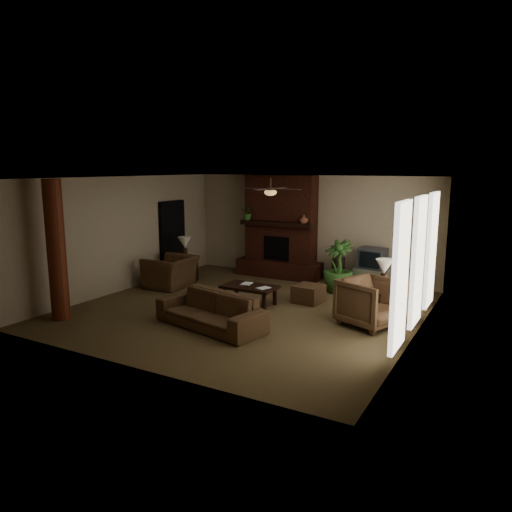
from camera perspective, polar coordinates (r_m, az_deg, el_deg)
The scene contains 23 objects.
room_shell at distance 10.12m, azimuth -1.10°, elevation 1.31°, with size 7.00×7.00×7.00m.
fireplace at distance 13.34m, azimuth 2.89°, elevation 2.49°, with size 2.40×0.70×2.80m.
windows at distance 9.13m, azimuth 18.65°, elevation -0.59°, with size 0.08×3.65×2.35m.
log_column at distance 10.25m, azimuth -22.60°, elevation 0.61°, with size 0.36×0.36×2.80m, color brown.
doorway at distance 13.58m, azimuth -9.87°, elevation 2.04°, with size 0.10×1.00×2.10m, color black.
ceiling_fan at distance 10.07m, azimuth 1.73°, elevation 7.72°, with size 1.35×1.35×0.37m.
sofa at distance 9.21m, azimuth -5.43°, elevation -5.80°, with size 2.26×0.66×0.88m, color #513822.
armchair_left at distance 12.38m, azimuth -10.08°, elevation -1.28°, with size 1.19×0.78×1.04m, color #513822.
armchair_right at distance 9.47m, azimuth 13.45°, elevation -5.13°, with size 1.00×0.94×1.03m, color #513822.
coffee_table at distance 10.68m, azimuth -0.76°, elevation -3.83°, with size 1.20×0.70×0.43m.
ottoman at distance 10.94m, azimuth 6.24°, elevation -4.47°, with size 0.60×0.60×0.40m, color #513822.
tv_stand at distance 12.53m, azimuth 13.49°, elevation -2.54°, with size 0.85×0.50×0.50m, color silver.
tv at distance 12.41m, azimuth 13.63°, elevation -0.26°, with size 0.71×0.60×0.52m.
floor_vase at distance 12.74m, azimuth 9.74°, elevation -1.35°, with size 0.34×0.34×0.77m.
floor_plant at distance 11.89m, azimuth 9.68°, elevation -2.55°, with size 0.72×1.29×0.72m, color #366127.
side_table_left at distance 12.94m, azimuth -8.25°, elevation -1.83°, with size 0.50×0.50×0.55m, color black.
lamp_left at distance 12.85m, azimuth -8.46°, elevation 1.38°, with size 0.43×0.43×0.65m.
side_table_right at distance 10.15m, azimuth 14.53°, elevation -5.52°, with size 0.50×0.50×0.55m, color black.
lamp_right at distance 10.01m, azimuth 14.98°, elevation -1.49°, with size 0.42×0.42×0.65m.
mantel_plant at distance 13.40m, azimuth -0.97°, elevation 4.99°, with size 0.38×0.42×0.33m, color #366127.
mantel_vase at distance 12.65m, azimuth 5.70°, elevation 4.35°, with size 0.22×0.23×0.22m, color brown.
book_a at distance 10.78m, azimuth -1.65°, elevation -2.59°, with size 0.22×0.03×0.29m, color #999999.
book_b at distance 10.45m, azimuth 0.52°, elevation -3.01°, with size 0.21×0.02×0.29m, color #999999.
Camera 1 is at (5.02, -8.63, 3.03)m, focal length 33.71 mm.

